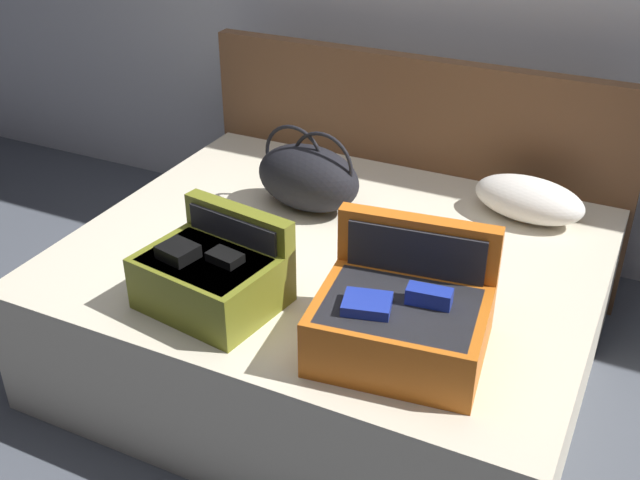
# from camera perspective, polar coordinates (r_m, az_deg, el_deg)

# --- Properties ---
(ground_plane) EXTENTS (12.00, 12.00, 0.00)m
(ground_plane) POSITION_cam_1_polar(r_m,az_deg,el_deg) (3.04, -2.32, -12.96)
(ground_plane) COLOR #4C515B
(bed) EXTENTS (2.01, 1.67, 0.54)m
(bed) POSITION_cam_1_polar(r_m,az_deg,el_deg) (3.14, 1.00, -4.84)
(bed) COLOR beige
(bed) RESTS_ON ground
(headboard) EXTENTS (2.05, 0.08, 1.07)m
(headboard) POSITION_cam_1_polar(r_m,az_deg,el_deg) (3.72, 6.77, 5.49)
(headboard) COLOR brown
(headboard) RESTS_ON ground
(hard_case_large) EXTENTS (0.57, 0.50, 0.38)m
(hard_case_large) POSITION_cam_1_polar(r_m,az_deg,el_deg) (2.40, 6.11, -5.77)
(hard_case_large) COLOR #D16619
(hard_case_large) RESTS_ON bed
(hard_case_medium) EXTENTS (0.50, 0.43, 0.31)m
(hard_case_medium) POSITION_cam_1_polar(r_m,az_deg,el_deg) (2.64, -8.04, -2.55)
(hard_case_medium) COLOR olive
(hard_case_medium) RESTS_ON bed
(duffel_bag) EXTENTS (0.49, 0.33, 0.36)m
(duffel_bag) POSITION_cam_1_polar(r_m,az_deg,el_deg) (3.23, -0.89, 4.72)
(duffel_bag) COLOR black
(duffel_bag) RESTS_ON bed
(pillow_near_headboard) EXTENTS (0.50, 0.33, 0.17)m
(pillow_near_headboard) POSITION_cam_1_polar(r_m,az_deg,el_deg) (3.29, 15.26, 2.94)
(pillow_near_headboard) COLOR white
(pillow_near_headboard) RESTS_ON bed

